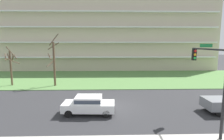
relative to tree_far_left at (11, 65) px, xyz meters
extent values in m
plane|color=#2D2D30|center=(14.07, -8.77, -2.94)|extent=(160.00, 160.00, 0.00)
cube|color=#547F42|center=(14.07, 5.23, -2.90)|extent=(80.00, 16.00, 0.08)
cube|color=beige|center=(14.07, 18.43, 4.92)|extent=(47.99, 10.40, 15.71)
cube|color=white|center=(14.07, 12.78, 0.21)|extent=(46.07, 0.90, 0.24)
cube|color=white|center=(14.07, 12.78, 3.35)|extent=(46.07, 0.90, 0.24)
cube|color=white|center=(14.07, 12.78, 6.49)|extent=(46.07, 0.90, 0.24)
cube|color=white|center=(14.07, 12.78, 9.63)|extent=(46.07, 0.90, 0.24)
cylinder|color=brown|center=(-0.06, 0.06, -0.44)|extent=(0.26, 0.26, 4.99)
cylinder|color=brown|center=(0.41, -0.36, 1.81)|extent=(0.98, 1.09, 1.81)
cylinder|color=brown|center=(-0.55, -0.21, 1.21)|extent=(0.68, 1.10, 0.99)
cylinder|color=brown|center=(0.20, 0.41, 1.06)|extent=(0.83, 0.66, 1.02)
cylinder|color=brown|center=(0.17, 0.22, 1.18)|extent=(0.48, 0.61, 1.09)
cylinder|color=brown|center=(0.59, -0.53, 0.67)|extent=(1.30, 1.42, 0.97)
cylinder|color=brown|center=(-0.19, -0.12, 1.27)|extent=(0.51, 0.41, 0.87)
cylinder|color=brown|center=(6.19, -0.36, 0.17)|extent=(0.30, 0.30, 6.22)
cylinder|color=brown|center=(6.11, 0.26, 3.62)|extent=(1.37, 0.32, 1.69)
cylinder|color=brown|center=(5.56, -0.05, 0.25)|extent=(0.78, 1.38, 0.85)
cylinder|color=brown|center=(5.70, -0.69, 1.30)|extent=(0.81, 1.12, 0.87)
cylinder|color=brown|center=(5.98, 0.38, 2.72)|extent=(1.59, 0.57, 1.07)
cube|color=white|center=(12.01, -10.77, -2.27)|extent=(4.47, 1.98, 0.70)
cube|color=white|center=(12.01, -10.77, -1.64)|extent=(2.27, 1.75, 0.55)
cube|color=#2D3847|center=(12.01, -10.77, -1.64)|extent=(2.22, 1.78, 0.30)
cylinder|color=black|center=(13.58, -10.05, -2.62)|extent=(0.65, 0.25, 0.64)
cylinder|color=black|center=(13.52, -11.62, -2.62)|extent=(0.65, 0.25, 0.64)
cylinder|color=black|center=(10.50, -9.92, -2.62)|extent=(0.65, 0.25, 0.64)
cylinder|color=black|center=(10.44, -11.50, -2.62)|extent=(0.65, 0.25, 0.64)
cylinder|color=black|center=(22.94, -9.88, -2.54)|extent=(0.80, 0.22, 0.80)
cylinder|color=black|center=(22.94, -11.66, -2.54)|extent=(0.80, 0.22, 0.80)
cylinder|color=black|center=(20.63, -13.18, 2.68)|extent=(0.12, 4.38, 0.12)
cube|color=black|center=(20.63, -11.29, 2.18)|extent=(0.28, 0.28, 0.90)
sphere|color=red|center=(20.63, -11.44, 2.48)|extent=(0.20, 0.20, 0.20)
sphere|color=#F2A519|center=(20.63, -11.44, 2.20)|extent=(0.20, 0.20, 0.20)
sphere|color=green|center=(20.63, -11.44, 1.92)|extent=(0.20, 0.20, 0.20)
cube|color=#197238|center=(20.63, -12.96, 2.93)|extent=(0.90, 0.04, 0.24)
camera|label=1|loc=(13.60, -25.62, 3.07)|focal=28.86mm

